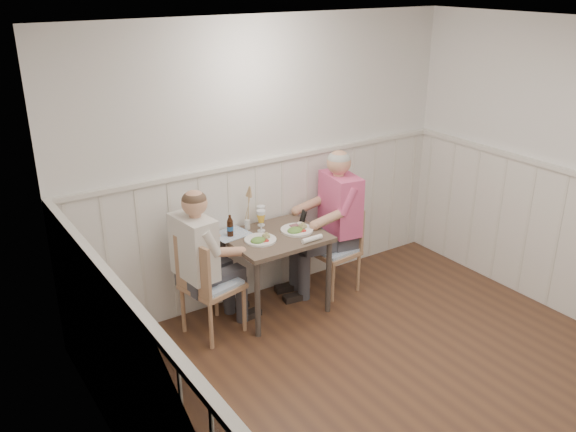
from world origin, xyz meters
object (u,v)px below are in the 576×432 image
object	(u,v)px
man_in_pink	(335,231)
beer_bottle	(230,227)
chair_left	(207,283)
dining_table	(276,246)
diner_cream	(200,274)
chair_right	(338,246)
grass_vase	(247,209)

from	to	relation	value
man_in_pink	beer_bottle	bearing A→B (deg)	172.41
chair_left	beer_bottle	distance (m)	0.55
man_in_pink	dining_table	bearing A→B (deg)	-175.66
diner_cream	man_in_pink	bearing A→B (deg)	0.52
dining_table	chair_right	xyz separation A→B (m)	(0.72, 0.01, -0.18)
man_in_pink	chair_left	bearing A→B (deg)	-176.34
chair_left	diner_cream	bearing A→B (deg)	106.84
dining_table	beer_bottle	size ratio (longest dim) A/B	4.19
chair_right	diner_cream	distance (m)	1.46
chair_left	beer_bottle	size ratio (longest dim) A/B	4.54
chair_right	diner_cream	xyz separation A→B (m)	(-1.45, 0.04, 0.10)
chair_right	man_in_pink	xyz separation A→B (m)	(-0.00, 0.05, 0.14)
grass_vase	dining_table	bearing A→B (deg)	-61.42
dining_table	man_in_pink	world-z (taller)	man_in_pink
grass_vase	beer_bottle	bearing A→B (deg)	-164.10
dining_table	beer_bottle	distance (m)	0.45
dining_table	diner_cream	size ratio (longest dim) A/B	0.64
dining_table	diner_cream	bearing A→B (deg)	176.76
chair_left	beer_bottle	bearing A→B (deg)	32.91
man_in_pink	beer_bottle	world-z (taller)	man_in_pink
man_in_pink	diner_cream	xyz separation A→B (m)	(-1.45, -0.01, -0.04)
dining_table	chair_left	distance (m)	0.73
dining_table	chair_left	xyz separation A→B (m)	(-0.71, -0.04, -0.15)
dining_table	man_in_pink	bearing A→B (deg)	4.34
diner_cream	grass_vase	world-z (taller)	diner_cream
diner_cream	beer_bottle	distance (m)	0.50
grass_vase	chair_right	bearing A→B (deg)	-16.21
chair_left	diner_cream	world-z (taller)	diner_cream
dining_table	grass_vase	distance (m)	0.42
dining_table	beer_bottle	world-z (taller)	beer_bottle
chair_right	grass_vase	bearing A→B (deg)	163.79
dining_table	chair_left	world-z (taller)	chair_left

